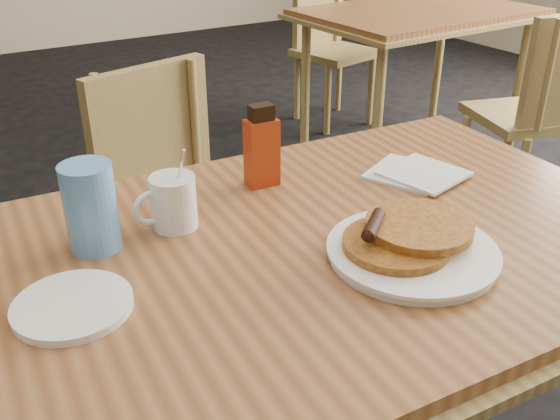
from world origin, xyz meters
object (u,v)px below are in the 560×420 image
(neighbor_table, at_px, (419,19))
(pancake_plate, at_px, (410,246))
(blue_tumbler, at_px, (91,207))
(coffee_mug, at_px, (172,201))
(chair_main_far, at_px, (168,194))
(syrup_bottle, at_px, (262,149))
(chair_neighbor_near, at_px, (544,100))
(main_table, at_px, (328,256))
(chair_neighbor_far, at_px, (327,34))

(neighbor_table, height_order, pancake_plate, pancake_plate)
(neighbor_table, distance_m, blue_tumbler, 2.37)
(neighbor_table, height_order, coffee_mug, coffee_mug)
(chair_main_far, height_order, coffee_mug, coffee_mug)
(chair_main_far, height_order, syrup_bottle, syrup_bottle)
(chair_neighbor_near, bearing_deg, chair_main_far, -162.62)
(main_table, distance_m, chair_neighbor_near, 1.80)
(chair_main_far, relative_size, chair_neighbor_far, 1.00)
(main_table, xyz_separation_m, chair_main_far, (0.01, 0.76, -0.20))
(neighbor_table, height_order, chair_neighbor_near, chair_neighbor_near)
(pancake_plate, relative_size, syrup_bottle, 1.67)
(neighbor_table, xyz_separation_m, chair_neighbor_near, (0.00, -0.74, -0.20))
(syrup_bottle, bearing_deg, main_table, -87.70)
(chair_main_far, height_order, chair_neighbor_near, chair_neighbor_near)
(main_table, xyz_separation_m, syrup_bottle, (0.01, 0.23, 0.12))
(coffee_mug, bearing_deg, neighbor_table, 48.92)
(chair_neighbor_near, distance_m, coffee_mug, 1.95)
(main_table, height_order, syrup_bottle, syrup_bottle)
(chair_neighbor_near, relative_size, pancake_plate, 3.14)
(neighbor_table, height_order, chair_neighbor_far, chair_neighbor_far)
(chair_main_far, bearing_deg, syrup_bottle, -104.52)
(coffee_mug, bearing_deg, main_table, -25.06)
(main_table, bearing_deg, neighbor_table, 42.68)
(syrup_bottle, distance_m, blue_tumbler, 0.36)
(main_table, distance_m, syrup_bottle, 0.26)
(coffee_mug, xyz_separation_m, blue_tumbler, (-0.13, 0.00, 0.02))
(chair_main_far, distance_m, syrup_bottle, 0.62)
(pancake_plate, bearing_deg, main_table, 118.43)
(pancake_plate, relative_size, coffee_mug, 1.86)
(chair_neighbor_near, distance_m, pancake_plate, 1.80)
(neighbor_table, distance_m, chair_main_far, 1.78)
(main_table, height_order, neighbor_table, same)
(coffee_mug, bearing_deg, chair_neighbor_near, 30.65)
(chair_neighbor_far, relative_size, chair_neighbor_near, 1.00)
(chair_neighbor_far, bearing_deg, chair_neighbor_near, -101.18)
(coffee_mug, relative_size, syrup_bottle, 0.90)
(chair_neighbor_near, relative_size, coffee_mug, 5.82)
(chair_main_far, xyz_separation_m, pancake_plate, (0.06, -0.89, 0.27))
(coffee_mug, xyz_separation_m, syrup_bottle, (0.22, 0.07, 0.03))
(neighbor_table, height_order, blue_tumbler, blue_tumbler)
(pancake_plate, relative_size, blue_tumbler, 1.86)
(neighbor_table, xyz_separation_m, coffee_mug, (-1.83, -1.33, 0.09))
(chair_main_far, xyz_separation_m, syrup_bottle, (-0.01, -0.53, 0.32))
(neighbor_table, bearing_deg, coffee_mug, -143.99)
(chair_neighbor_near, bearing_deg, coffee_mug, -144.46)
(chair_neighbor_far, bearing_deg, syrup_bottle, -140.44)
(coffee_mug, distance_m, syrup_bottle, 0.23)
(chair_main_far, height_order, chair_neighbor_far, chair_neighbor_far)
(neighbor_table, relative_size, syrup_bottle, 6.97)
(neighbor_table, distance_m, chair_neighbor_far, 0.75)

